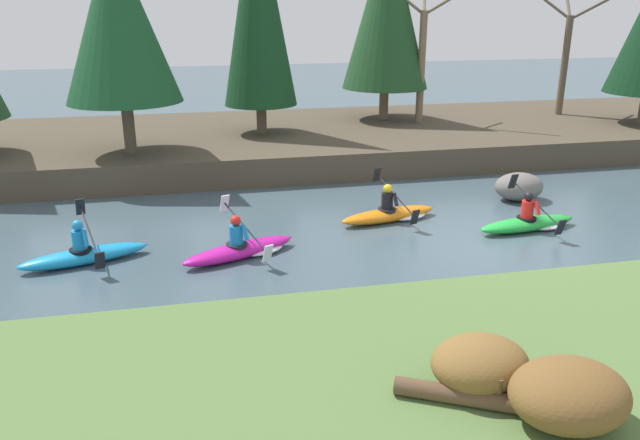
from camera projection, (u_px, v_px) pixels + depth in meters
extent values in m
plane|color=#425660|center=(472.00, 247.00, 14.51)|extent=(90.00, 90.00, 0.00)
cube|color=#4C4233|center=(355.00, 138.00, 23.86)|extent=(44.00, 8.90, 0.92)
cylinder|color=brown|center=(129.00, 128.00, 19.29)|extent=(0.36, 0.36, 1.59)
cone|color=#194C28|center=(118.00, 19.00, 18.22)|extent=(3.46, 3.46, 4.83)
cylinder|color=brown|center=(262.00, 119.00, 22.35)|extent=(0.36, 0.36, 1.02)
cylinder|color=brown|center=(384.00, 103.00, 24.97)|extent=(0.36, 0.36, 1.25)
cone|color=#1E4723|center=(387.00, 7.00, 23.76)|extent=(3.36, 3.36, 6.07)
cylinder|color=#7A664C|center=(421.00, 68.00, 23.91)|extent=(0.28, 0.28, 4.17)
cylinder|color=brown|center=(564.00, 66.00, 25.59)|extent=(0.28, 0.28, 3.96)
cylinder|color=brown|center=(549.00, 3.00, 25.16)|extent=(1.49, 1.27, 1.34)
cylinder|color=brown|center=(598.00, 5.00, 24.39)|extent=(1.56, 1.33, 1.18)
cylinder|color=brown|center=(568.00, 1.00, 25.53)|extent=(0.70, 1.67, 1.48)
ellipsoid|color=brown|center=(480.00, 364.00, 8.12)|extent=(1.30, 1.08, 0.70)
ellipsoid|color=brown|center=(569.00, 394.00, 7.41)|extent=(1.47, 1.22, 0.79)
ellipsoid|color=green|center=(527.00, 224.00, 15.53)|extent=(2.76, 0.97, 0.34)
cone|color=green|center=(568.00, 218.00, 15.93)|extent=(0.37, 0.25, 0.20)
cylinder|color=black|center=(526.00, 219.00, 15.47)|extent=(0.54, 0.54, 0.08)
cylinder|color=red|center=(527.00, 209.00, 15.38)|extent=(0.34, 0.34, 0.42)
sphere|color=black|center=(529.00, 197.00, 15.27)|extent=(0.26, 0.26, 0.23)
cylinder|color=red|center=(525.00, 203.00, 15.60)|extent=(0.12, 0.24, 0.35)
cylinder|color=red|center=(538.00, 208.00, 15.17)|extent=(0.12, 0.24, 0.35)
cylinder|color=black|center=(536.00, 203.00, 15.42)|extent=(0.30, 1.90, 0.65)
cube|color=black|center=(513.00, 181.00, 16.15)|extent=(0.22, 0.18, 0.41)
cube|color=black|center=(561.00, 227.00, 14.68)|extent=(0.22, 0.18, 0.41)
ellipsoid|color=white|center=(545.00, 224.00, 15.74)|extent=(1.19, 0.85, 0.18)
ellipsoid|color=orange|center=(388.00, 215.00, 16.18)|extent=(2.77, 1.18, 0.34)
cone|color=orange|center=(428.00, 208.00, 16.67)|extent=(0.39, 0.27, 0.20)
cylinder|color=black|center=(387.00, 210.00, 16.11)|extent=(0.57, 0.57, 0.08)
cylinder|color=black|center=(387.00, 201.00, 16.03)|extent=(0.36, 0.36, 0.42)
sphere|color=yellow|center=(388.00, 189.00, 15.92)|extent=(0.28, 0.28, 0.23)
cylinder|color=black|center=(386.00, 195.00, 16.24)|extent=(0.14, 0.24, 0.35)
cylinder|color=black|center=(396.00, 200.00, 15.83)|extent=(0.14, 0.24, 0.35)
cylinder|color=black|center=(395.00, 195.00, 16.08)|extent=(0.46, 1.87, 0.65)
cube|color=black|center=(377.00, 175.00, 16.79)|extent=(0.23, 0.20, 0.41)
cube|color=black|center=(415.00, 217.00, 15.37)|extent=(0.23, 0.20, 0.41)
ellipsoid|color=white|center=(406.00, 215.00, 16.43)|extent=(1.23, 0.93, 0.18)
ellipsoid|color=#C61999|center=(239.00, 251.00, 13.87)|extent=(2.72, 1.62, 0.34)
cone|color=#C61999|center=(286.00, 238.00, 14.54)|extent=(0.40, 0.32, 0.20)
cylinder|color=black|center=(237.00, 245.00, 13.79)|extent=(0.63, 0.63, 0.08)
cylinder|color=#1984CC|center=(236.00, 235.00, 13.71)|extent=(0.39, 0.39, 0.42)
sphere|color=red|center=(236.00, 221.00, 13.60)|extent=(0.30, 0.30, 0.23)
cylinder|color=#1984CC|center=(235.00, 227.00, 13.92)|extent=(0.17, 0.24, 0.35)
cylinder|color=#1984CC|center=(245.00, 233.00, 13.55)|extent=(0.17, 0.24, 0.35)
cylinder|color=black|center=(245.00, 227.00, 13.79)|extent=(0.79, 1.77, 0.65)
cube|color=white|center=(225.00, 203.00, 14.42)|extent=(0.25, 0.22, 0.41)
cube|color=white|center=(268.00, 253.00, 13.16)|extent=(0.25, 0.22, 0.41)
ellipsoid|color=white|center=(261.00, 249.00, 14.19)|extent=(1.29, 1.08, 0.18)
ellipsoid|color=#1993D6|center=(84.00, 256.00, 13.57)|extent=(2.76, 1.36, 0.34)
cone|color=#1993D6|center=(141.00, 245.00, 14.13)|extent=(0.39, 0.29, 0.20)
cylinder|color=black|center=(81.00, 250.00, 13.50)|extent=(0.60, 0.60, 0.08)
cylinder|color=#1984CC|center=(79.00, 240.00, 13.41)|extent=(0.37, 0.37, 0.42)
sphere|color=#1E89D1|center=(77.00, 225.00, 13.31)|extent=(0.29, 0.29, 0.23)
cylinder|color=#1984CC|center=(82.00, 232.00, 13.63)|extent=(0.15, 0.24, 0.35)
cylinder|color=#1984CC|center=(86.00, 239.00, 13.23)|extent=(0.15, 0.24, 0.35)
cylinder|color=black|center=(90.00, 232.00, 13.48)|extent=(0.59, 1.84, 0.65)
cube|color=black|center=(80.00, 207.00, 14.16)|extent=(0.24, 0.21, 0.41)
cube|color=black|center=(100.00, 261.00, 12.80)|extent=(0.24, 0.21, 0.41)
ellipsoid|color=slate|center=(519.00, 187.00, 17.84)|extent=(1.41, 1.10, 0.80)
cylinder|color=brown|center=(481.00, 399.00, 7.79)|extent=(2.04, 1.25, 0.24)
cylinder|color=brown|center=(500.00, 386.00, 7.66)|extent=(0.08, 0.08, 0.20)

